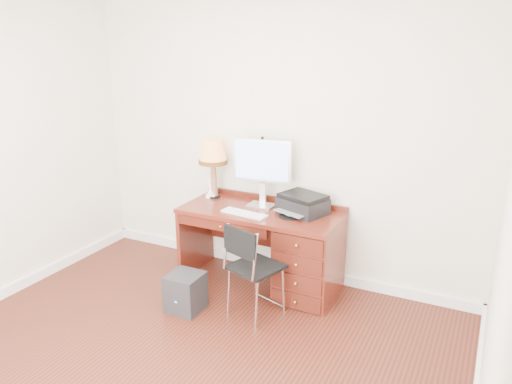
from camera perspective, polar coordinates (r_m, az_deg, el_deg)
The scene contains 12 objects.
ground at distance 3.92m, azimuth -9.03°, elevation -18.75°, with size 4.00×4.00×0.00m, color #37140C.
room_shell at distance 4.33m, azimuth -4.11°, elevation -13.97°, with size 4.00×4.00×4.00m.
desk at distance 4.65m, azimuth 4.13°, elevation -6.62°, with size 1.50×0.67×0.75m.
monitor at distance 4.67m, azimuth 0.76°, elevation 3.17°, with size 0.56×0.21×0.64m.
keyboard at distance 4.54m, azimuth -1.34°, elevation -2.46°, with size 0.44×0.13×0.02m, color white.
mouse_pad at distance 4.49m, azimuth 3.90°, elevation -2.69°, with size 0.21×0.21×0.04m.
printer at distance 4.57m, azimuth 5.37°, elevation -1.36°, with size 0.49×0.43×0.18m.
leg_lamp at distance 4.93m, azimuth -4.93°, elevation 4.19°, with size 0.29×0.29×0.59m.
phone at distance 5.03m, azimuth -5.10°, elevation 0.01°, with size 0.11×0.11×0.19m.
pen_cup at distance 4.70m, azimuth 3.76°, elevation -1.24°, with size 0.08×0.08×0.10m, color black.
chair at distance 4.17m, azimuth -0.40°, elevation -8.08°, with size 0.49×0.50×0.83m.
equipment_box at distance 4.47m, azimuth -8.07°, elevation -11.26°, with size 0.29×0.29×0.34m, color black.
Camera 1 is at (1.92, -2.54, 2.28)m, focal length 35.00 mm.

